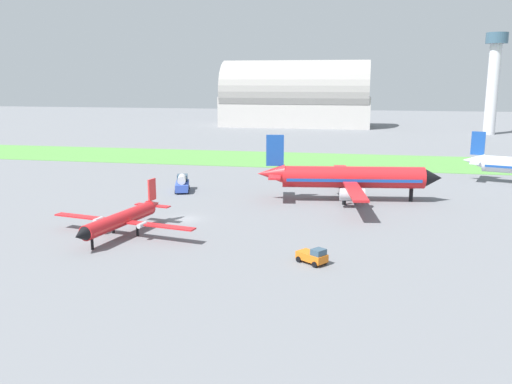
{
  "coord_description": "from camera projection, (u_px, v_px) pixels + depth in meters",
  "views": [
    {
      "loc": [
        26.01,
        -76.85,
        21.25
      ],
      "look_at": [
        9.39,
        8.03,
        3.0
      ],
      "focal_mm": 37.89,
      "sensor_mm": 36.0,
      "label": 1
    }
  ],
  "objects": [
    {
      "name": "grass_taxiway_strip",
      "position": [
        262.0,
        159.0,
        145.11
      ],
      "size": [
        360.0,
        28.0,
        0.08
      ],
      "primitive_type": "cube",
      "color": "#549342",
      "rests_on": "ground_plane"
    },
    {
      "name": "hangar_distant",
      "position": [
        296.0,
        98.0,
        241.81
      ],
      "size": [
        65.97,
        27.0,
        29.12
      ],
      "color": "#BCB7B2",
      "rests_on": "ground_plane"
    },
    {
      "name": "pushback_tug_by_runway",
      "position": [
        313.0,
        256.0,
        63.03
      ],
      "size": [
        3.97,
        3.59,
        1.95
      ],
      "rotation": [
        0.0,
        0.0,
        5.65
      ],
      "color": "orange",
      "rests_on": "ground_plane"
    },
    {
      "name": "fuel_truck_near_gate",
      "position": [
        182.0,
        183.0,
        103.29
      ],
      "size": [
        4.13,
        6.91,
        3.29
      ],
      "rotation": [
        0.0,
        0.0,
        1.86
      ],
      "color": "#334FB2",
      "rests_on": "ground_plane"
    },
    {
      "name": "ground_plane",
      "position": [
        186.0,
        219.0,
        83.07
      ],
      "size": [
        600.0,
        600.0,
        0.0
      ],
      "primitive_type": "plane",
      "color": "slate"
    },
    {
      "name": "airplane_foreground_turboprop",
      "position": [
        122.0,
        219.0,
        73.76
      ],
      "size": [
        22.06,
        18.98,
        6.66
      ],
      "rotation": [
        0.0,
        0.0,
        4.52
      ],
      "color": "red",
      "rests_on": "ground_plane"
    },
    {
      "name": "airplane_midfield_jet",
      "position": [
        349.0,
        178.0,
        94.65
      ],
      "size": [
        32.32,
        32.83,
        11.62
      ],
      "rotation": [
        0.0,
        0.0,
        0.14
      ],
      "color": "red",
      "rests_on": "ground_plane"
    },
    {
      "name": "control_tower",
      "position": [
        494.0,
        75.0,
        204.35
      ],
      "size": [
        8.0,
        8.0,
        37.99
      ],
      "color": "silver",
      "rests_on": "ground_plane"
    }
  ]
}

